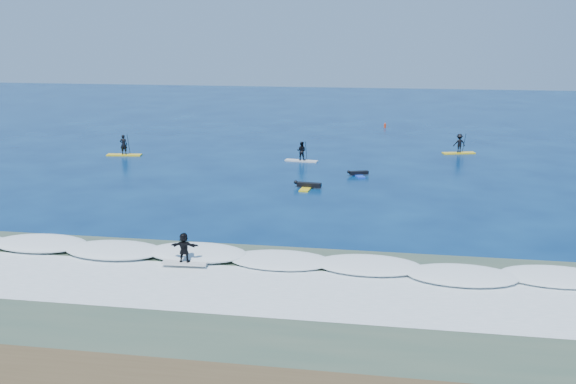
% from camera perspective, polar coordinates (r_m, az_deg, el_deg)
% --- Properties ---
extents(ground, '(160.00, 160.00, 0.00)m').
position_cam_1_polar(ground, '(38.76, 0.34, -1.21)').
color(ground, '#031B46').
rests_on(ground, ground).
extents(shallow_water, '(90.00, 13.00, 0.01)m').
position_cam_1_polar(shallow_water, '(25.80, -4.57, -9.47)').
color(shallow_water, '#384C3B').
rests_on(shallow_water, ground).
extents(breaking_wave, '(40.00, 6.00, 0.30)m').
position_cam_1_polar(breaking_wave, '(29.41, -2.71, -6.38)').
color(breaking_wave, white).
rests_on(breaking_wave, ground).
extents(whitewater, '(34.00, 5.00, 0.02)m').
position_cam_1_polar(whitewater, '(26.69, -4.05, -8.63)').
color(whitewater, silver).
rests_on(whitewater, ground).
extents(sup_paddler_left, '(2.96, 1.03, 2.04)m').
position_cam_1_polar(sup_paddler_left, '(55.73, -14.38, 3.81)').
color(sup_paddler_left, yellow).
rests_on(sup_paddler_left, ground).
extents(sup_paddler_center, '(2.70, 1.00, 1.85)m').
position_cam_1_polar(sup_paddler_center, '(51.55, 1.21, 3.49)').
color(sup_paddler_center, silver).
rests_on(sup_paddler_center, ground).
extents(sup_paddler_right, '(2.87, 1.46, 1.95)m').
position_cam_1_polar(sup_paddler_right, '(56.70, 14.98, 4.08)').
color(sup_paddler_right, yellow).
rests_on(sup_paddler_right, ground).
extents(prone_paddler_near, '(1.88, 2.41, 0.49)m').
position_cam_1_polar(prone_paddler_near, '(42.99, 1.76, 0.58)').
color(prone_paddler_near, yellow).
rests_on(prone_paddler_near, ground).
extents(prone_paddler_far, '(1.56, 2.07, 0.42)m').
position_cam_1_polar(prone_paddler_far, '(46.90, 6.22, 1.63)').
color(prone_paddler_far, blue).
rests_on(prone_paddler_far, ground).
extents(wave_surfer, '(2.06, 0.67, 1.47)m').
position_cam_1_polar(wave_surfer, '(29.08, -9.21, -5.07)').
color(wave_surfer, silver).
rests_on(wave_surfer, breaking_wave).
extents(marker_buoy, '(0.25, 0.25, 0.59)m').
position_cam_1_polar(marker_buoy, '(70.15, 8.62, 5.88)').
color(marker_buoy, red).
rests_on(marker_buoy, ground).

